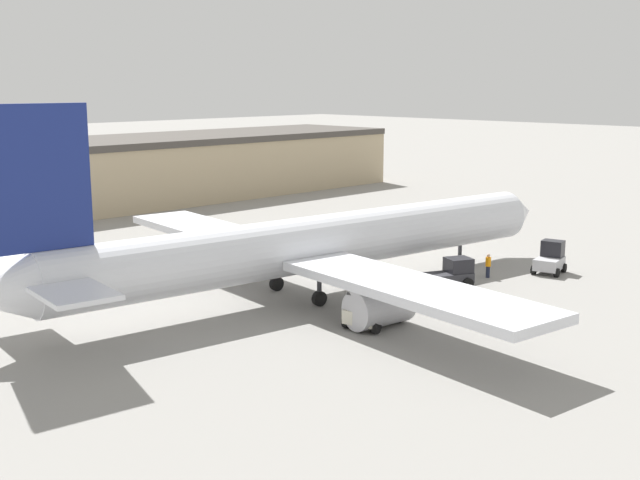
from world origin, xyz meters
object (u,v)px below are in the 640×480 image
Objects in this scene: ground_crew_worker at (488,265)px; airplane at (305,246)px; belt_loader_truck at (376,305)px; pushback_tug at (550,259)px; baggage_tug at (449,274)px.

airplane is at bearing -143.02° from ground_crew_worker.
belt_loader_truck is 17.57m from pushback_tug.
belt_loader_truck is (-13.27, -1.60, 0.17)m from ground_crew_worker.
baggage_tug is (7.81, -5.10, -2.23)m from airplane.
ground_crew_worker is 0.43× the size of baggage_tug.
baggage_tug reaches higher than ground_crew_worker.
airplane is 10.92× the size of baggage_tug.
pushback_tug is (4.28, -2.22, 0.10)m from ground_crew_worker.
baggage_tug is 8.84m from pushback_tug.
baggage_tug is 9.19m from belt_loader_truck.
ground_crew_worker is at bearing -16.23° from airplane.
airplane reaches higher than pushback_tug.
baggage_tug is at bearing -121.27° from ground_crew_worker.
pushback_tug reaches higher than baggage_tug.
pushback_tug is (8.53, -2.34, 0.05)m from baggage_tug.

